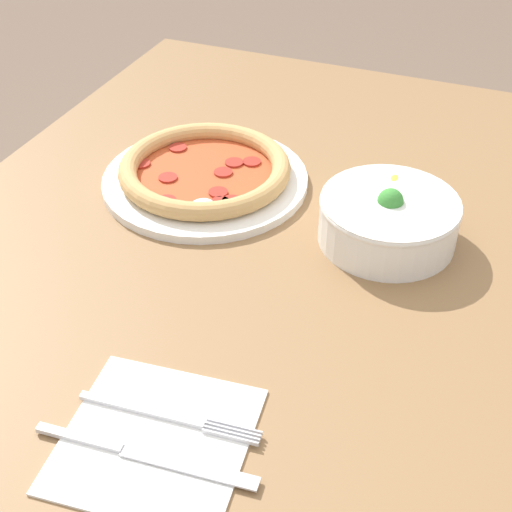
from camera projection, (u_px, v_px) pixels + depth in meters
dining_table at (251, 297)px, 0.99m from camera, size 1.08×0.81×0.73m
pizza at (205, 173)px, 0.99m from camera, size 0.29×0.29×0.04m
bowl at (389, 217)px, 0.88m from camera, size 0.17×0.17×0.08m
napkin at (156, 439)px, 0.65m from camera, size 0.19×0.19×0.00m
fork at (166, 416)px, 0.67m from camera, size 0.03×0.18×0.00m
knife at (135, 452)px, 0.64m from camera, size 0.03×0.21×0.01m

